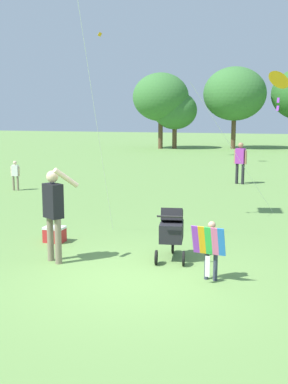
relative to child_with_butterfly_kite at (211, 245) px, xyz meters
name	(u,v)px	position (x,y,z in m)	size (l,w,h in m)	color
ground_plane	(135,278)	(-1.28, -0.27, -0.63)	(120.00, 120.00, 0.00)	#668E47
treeline_distant	(283,98)	(0.60, 31.32, 3.33)	(26.60, 7.33, 6.41)	brown
child_with_butterfly_kite	(211,245)	(0.00, 0.00, 0.00)	(0.58, 0.39, 1.04)	#33384C
person_adult_flyer	(54,208)	(-3.04, 0.18, 0.44)	(0.71, 0.51, 1.86)	#7F705B
stroller	(172,229)	(-0.93, 1.02, -0.02)	(0.63, 1.11, 1.03)	black
kite_orange_delta	(278,81)	(0.84, 6.16, 3.09)	(2.42, 2.70, 4.02)	#F4A319
person_red_shirt	(240,160)	(-0.64, 11.64, 0.36)	(0.52, 0.32, 1.68)	#232328
person_couple_left	(15,173)	(-8.45, 7.60, 0.02)	(0.35, 0.18, 1.10)	#7F705B
cooler_box	(55,234)	(-3.73, 1.49, -0.45)	(0.45, 0.33, 0.35)	red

